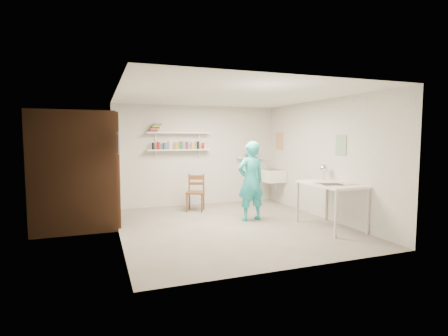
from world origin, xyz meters
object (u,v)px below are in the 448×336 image
object	(u,v)px
belfast_sink	(272,176)
wooden_chair	(195,192)
wall_clock	(247,167)
work_table	(330,206)
desk_lamp	(324,168)
man	(251,181)

from	to	relation	value
belfast_sink	wooden_chair	distance (m)	2.05
belfast_sink	wall_clock	distance (m)	1.72
wooden_chair	work_table	size ratio (longest dim) A/B	0.67
desk_lamp	man	bearing A→B (deg)	157.05
wall_clock	desk_lamp	world-z (taller)	wall_clock
wooden_chair	desk_lamp	world-z (taller)	desk_lamp
man	work_table	bearing A→B (deg)	131.90
belfast_sink	work_table	size ratio (longest dim) A/B	0.49
man	desk_lamp	xyz separation A→B (m)	(1.31, -0.56, 0.26)
man	wall_clock	xyz separation A→B (m)	(0.02, 0.22, 0.26)
wooden_chair	work_table	distance (m)	2.96
wall_clock	desk_lamp	size ratio (longest dim) A/B	1.83
wooden_chair	work_table	world-z (taller)	wooden_chair
belfast_sink	desk_lamp	world-z (taller)	desk_lamp
work_table	desk_lamp	size ratio (longest dim) A/B	8.00
belfast_sink	wall_clock	size ratio (longest dim) A/B	2.13
belfast_sink	man	world-z (taller)	man
work_table	wall_clock	bearing A→B (deg)	130.74
wall_clock	man	bearing A→B (deg)	-99.48
belfast_sink	desk_lamp	size ratio (longest dim) A/B	3.90
belfast_sink	man	xyz separation A→B (m)	(-1.22, -1.40, 0.08)
wall_clock	work_table	distance (m)	1.79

